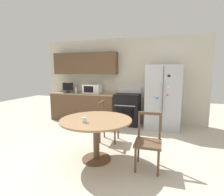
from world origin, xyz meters
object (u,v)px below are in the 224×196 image
dining_chair_far (108,122)px  candle_glass (84,120)px  counter_bottle (76,90)px  refrigerator (163,97)px  microwave (92,89)px  dining_chair_right (148,142)px  oven_range (127,109)px  countertop_tv (68,87)px

dining_chair_far → candle_glass: size_ratio=10.44×
counter_bottle → refrigerator: bearing=-0.5°
microwave → dining_chair_far: bearing=-55.0°
dining_chair_right → candle_glass: dining_chair_right is taller
counter_bottle → candle_glass: bearing=-58.7°
dining_chair_far → dining_chair_right: 1.34m
oven_range → dining_chair_right: 2.47m
microwave → countertop_tv: bearing=-179.5°
refrigerator → countertop_tv: (-3.05, 0.09, 0.19)m
dining_chair_far → refrigerator: bearing=136.5°
oven_range → counter_bottle: bearing=-178.7°
refrigerator → candle_glass: bearing=-114.8°
dining_chair_far → candle_glass: 1.21m
refrigerator → oven_range: bearing=176.7°
countertop_tv → dining_chair_far: (1.90, -1.45, -0.64)m
candle_glass → counter_bottle: bearing=121.3°
oven_range → candle_glass: bearing=-93.3°
refrigerator → oven_range: refrigerator is taller
dining_chair_right → oven_range: bearing=-71.0°
dining_chair_right → refrigerator: bearing=-95.4°
refrigerator → counter_bottle: bearing=179.5°
counter_bottle → candle_glass: size_ratio=2.69×
candle_glass → countertop_tv: bearing=126.0°
microwave → dining_chair_right: (2.01, -2.35, -0.60)m
counter_bottle → candle_glass: 2.97m
oven_range → dining_chair_right: size_ratio=1.20×
countertop_tv → dining_chair_right: 3.78m
oven_range → dining_chair_right: oven_range is taller
oven_range → dining_chair_right: (0.86, -2.31, -0.03)m
refrigerator → dining_chair_right: 2.30m
microwave → refrigerator: bearing=-2.7°
countertop_tv → oven_range: bearing=-1.0°
dining_chair_right → countertop_tv: bearing=-40.3°
dining_chair_far → dining_chair_right: (0.99, -0.90, 0.00)m
microwave → countertop_tv: (-0.88, -0.01, 0.03)m
counter_bottle → dining_chair_far: 2.15m
countertop_tv → candle_glass: (1.89, -2.61, -0.28)m
countertop_tv → counter_bottle: size_ratio=1.58×
microwave → counter_bottle: size_ratio=2.37×
counter_bottle → candle_glass: counter_bottle is taller
refrigerator → candle_glass: (-1.16, -2.51, -0.09)m
dining_chair_right → microwave: bearing=-50.8°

